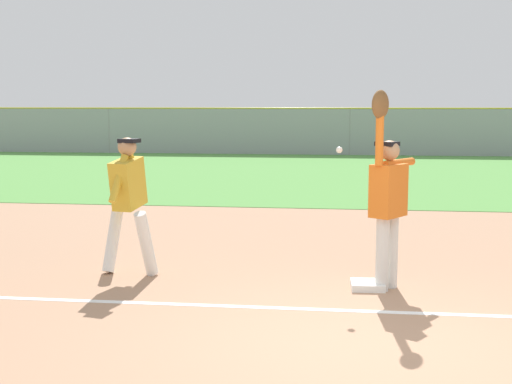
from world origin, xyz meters
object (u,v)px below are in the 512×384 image
at_px(first_base, 368,285).
at_px(runner, 128,196).
at_px(baseball, 339,150).
at_px(parked_car_green, 480,136).
at_px(parked_car_white, 263,135).
at_px(fielder, 387,193).
at_px(parked_car_red, 161,135).
at_px(parked_car_silver, 367,136).

bearing_deg(first_base, runner, 174.16).
height_order(first_base, baseball, baseball).
bearing_deg(first_base, parked_car_green, 76.52).
bearing_deg(runner, parked_car_white, 104.77).
height_order(first_base, fielder, fielder).
xyz_separation_m(parked_car_red, parked_car_white, (4.92, 0.23, 0.00)).
height_order(parked_car_white, parked_car_green, same).
height_order(runner, parked_car_silver, runner).
relative_size(first_base, baseball, 5.14).
bearing_deg(fielder, parked_car_white, -46.31).
bearing_deg(runner, baseball, 6.41).
bearing_deg(parked_car_red, runner, -69.40).
distance_m(runner, parked_car_green, 26.25).
distance_m(first_base, parked_car_white, 24.89).
height_order(fielder, parked_car_white, fielder).
bearing_deg(parked_car_silver, baseball, -87.97).
xyz_separation_m(first_base, parked_car_silver, (0.82, 24.31, 0.63)).
relative_size(baseball, parked_car_white, 0.02).
relative_size(fielder, baseball, 30.81).
bearing_deg(parked_car_green, runner, -114.09).
distance_m(first_base, parked_car_green, 25.70).
height_order(runner, parked_car_white, runner).
distance_m(fielder, parked_car_silver, 24.32).
xyz_separation_m(baseball, parked_car_red, (-8.62, 24.28, -0.93)).
height_order(first_base, parked_car_white, parked_car_white).
bearing_deg(first_base, parked_car_red, 110.25).
bearing_deg(parked_car_white, runner, -86.28).
relative_size(runner, parked_car_silver, 0.38).
bearing_deg(baseball, first_base, -6.59).
xyz_separation_m(fielder, parked_car_green, (5.79, 24.99, -0.45)).
xyz_separation_m(parked_car_white, parked_car_green, (10.04, 0.43, 0.00)).
xyz_separation_m(fielder, parked_car_silver, (0.62, 24.31, -0.45)).
distance_m(runner, parked_car_red, 24.77).
distance_m(fielder, parked_car_red, 26.00).
bearing_deg(runner, parked_car_red, 116.24).
bearing_deg(baseball, fielder, -4.33).
bearing_deg(parked_car_red, parked_car_white, 9.20).
bearing_deg(parked_car_silver, first_base, -87.14).
height_order(fielder, runner, fielder).
bearing_deg(parked_car_green, parked_car_silver, -176.72).
height_order(parked_car_red, parked_car_silver, same).
bearing_deg(fielder, baseball, 29.54).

